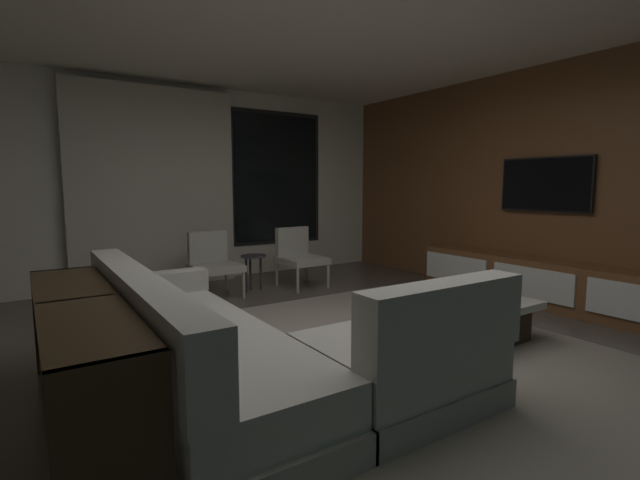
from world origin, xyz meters
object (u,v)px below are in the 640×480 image
object	(u,v)px
side_stool	(253,262)
console_table_behind_couch	(82,358)
book_stack_on_coffee_table	(437,297)
sectional_couch	(248,353)
accent_chair_near_window	(299,254)
coffee_table	(446,316)
media_console	(547,284)
mounted_tv	(545,184)
accent_chair_by_curtain	(213,261)

from	to	relation	value
side_stool	console_table_behind_couch	bearing A→B (deg)	-130.72
book_stack_on_coffee_table	console_table_behind_couch	xyz separation A→B (m)	(-2.67, 0.09, 0.01)
sectional_couch	console_table_behind_couch	size ratio (longest dim) A/B	1.19
sectional_couch	accent_chair_near_window	xyz separation A→B (m)	(1.91, 2.60, 0.14)
coffee_table	media_console	world-z (taller)	media_console
book_stack_on_coffee_table	media_console	xyz separation A→B (m)	(1.91, 0.14, -0.15)
coffee_table	mounted_tv	distance (m)	2.23
mounted_tv	coffee_table	bearing A→B (deg)	-171.81
book_stack_on_coffee_table	mounted_tv	bearing A→B (deg)	9.16
accent_chair_near_window	media_console	distance (m)	2.99
media_console	sectional_couch	bearing A→B (deg)	-177.15
coffee_table	media_console	size ratio (longest dim) A/B	0.37
mounted_tv	console_table_behind_couch	bearing A→B (deg)	-176.98
accent_chair_by_curtain	side_stool	bearing A→B (deg)	-0.10
sectional_couch	media_console	distance (m)	3.67
console_table_behind_couch	sectional_couch	bearing A→B (deg)	-8.09
console_table_behind_couch	side_stool	bearing A→B (deg)	49.28
coffee_table	accent_chair_by_curtain	bearing A→B (deg)	114.79
sectional_couch	book_stack_on_coffee_table	bearing A→B (deg)	1.43
sectional_couch	console_table_behind_couch	bearing A→B (deg)	171.91
accent_chair_near_window	console_table_behind_couch	xyz separation A→B (m)	(-2.82, -2.47, -0.02)
accent_chair_by_curtain	media_console	bearing A→B (deg)	-40.89
book_stack_on_coffee_table	side_stool	bearing A→B (deg)	99.95
console_table_behind_couch	coffee_table	bearing A→B (deg)	-0.42
mounted_tv	side_stool	bearing A→B (deg)	137.83
mounted_tv	accent_chair_near_window	bearing A→B (deg)	131.05
accent_chair_near_window	media_console	bearing A→B (deg)	-54.08
book_stack_on_coffee_table	media_console	distance (m)	1.92
coffee_table	accent_chair_by_curtain	xyz separation A→B (m)	(-1.19, 2.58, 0.25)
book_stack_on_coffee_table	accent_chair_by_curtain	distance (m)	2.83
book_stack_on_coffee_table	accent_chair_near_window	distance (m)	2.56
coffee_table	media_console	distance (m)	1.71
book_stack_on_coffee_table	console_table_behind_couch	world-z (taller)	console_table_behind_couch
book_stack_on_coffee_table	side_stool	distance (m)	2.69
sectional_couch	side_stool	world-z (taller)	sectional_couch
sectional_couch	book_stack_on_coffee_table	size ratio (longest dim) A/B	8.41
mounted_tv	console_table_behind_couch	distance (m)	4.86
sectional_couch	side_stool	distance (m)	2.99
sectional_couch	console_table_behind_couch	distance (m)	0.93
book_stack_on_coffee_table	side_stool	xyz separation A→B (m)	(-0.46, 2.65, -0.03)
media_console	mounted_tv	world-z (taller)	mounted_tv
book_stack_on_coffee_table	mounted_tv	distance (m)	2.32
accent_chair_near_window	accent_chair_by_curtain	bearing A→B (deg)	175.38
side_stool	media_console	bearing A→B (deg)	-46.62
accent_chair_near_window	console_table_behind_couch	world-z (taller)	accent_chair_near_window
book_stack_on_coffee_table	media_console	world-z (taller)	media_console
book_stack_on_coffee_table	accent_chair_by_curtain	world-z (taller)	accent_chair_by_curtain
side_stool	console_table_behind_couch	world-z (taller)	console_table_behind_couch
side_stool	media_console	size ratio (longest dim) A/B	0.15
coffee_table	accent_chair_near_window	xyz separation A→B (m)	(-0.05, 2.49, 0.25)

